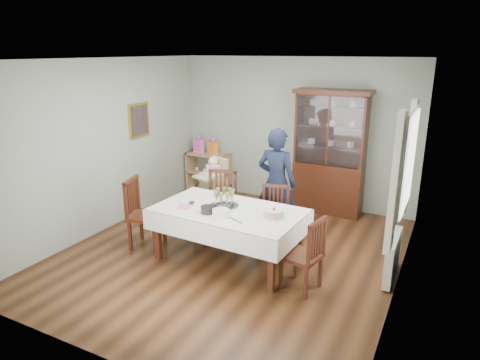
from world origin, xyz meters
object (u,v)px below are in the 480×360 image
Objects in this scene: chair_end_left at (146,226)px; birthday_cake at (274,214)px; gift_bag_pink at (199,144)px; china_cabinet at (330,151)px; sideboard at (208,172)px; chair_end_right at (302,268)px; champagne_tray at (224,201)px; chair_far_right at (273,231)px; chair_far_left at (220,218)px; dining_table at (229,235)px; high_chair at (214,196)px; woman at (276,183)px; gift_bag_orange at (213,147)px.

chair_end_left reaches higher than birthday_cake.
china_cabinet is at bearing -0.03° from gift_bag_pink.
sideboard is at bearing 134.81° from birthday_cake.
chair_end_right is (0.47, -2.72, -0.84)m from china_cabinet.
china_cabinet is at bearing 89.79° from birthday_cake.
chair_far_right is at bearing 49.55° from champagne_tray.
chair_end_right is (1.65, -0.89, -0.03)m from chair_far_left.
dining_table is 1.99× the size of chair_end_left.
champagne_tray is at bearing -51.32° from gift_bag_pink.
gift_bag_pink is at bearing 114.26° from chair_far_left.
high_chair is at bearing -112.99° from chair_end_right.
high_chair is (-1.16, 0.06, -0.42)m from woman.
china_cabinet is at bearing 41.60° from chair_far_left.
sideboard is at bearing -31.05° from woman.
gift_bag_pink is at bearing 137.33° from birthday_cake.
gift_bag_pink reaches higher than high_chair.
china_cabinet is 2.38m from gift_bag_orange.
chair_far_left reaches higher than birthday_cake.
champagne_tray is (-0.49, -0.58, 0.56)m from chair_far_right.
dining_table is at bearing -33.90° from champagne_tray.
gift_bag_orange is at bearing -122.33° from chair_end_right.
china_cabinet is at bearing -158.74° from chair_end_right.
chair_far_left is 1.43m from birthday_cake.
chair_far_right is at bearing -41.29° from gift_bag_orange.
high_chair reaches higher than chair_end_right.
woman is (0.74, 0.46, 0.55)m from chair_far_left.
china_cabinet is 2.89m from chair_end_right.
sideboard is 0.97× the size of chair_far_right.
china_cabinet is 2.71m from gift_bag_pink.
dining_table is 0.47m from champagne_tray.
chair_end_right is 0.76m from birthday_cake.
chair_end_left is at bearing -170.45° from champagne_tray.
birthday_cake is 0.85× the size of gift_bag_orange.
champagne_tray is at bearing -107.73° from china_cabinet.
chair_end_left is at bearing -74.71° from gift_bag_pink.
sideboard is at bearing -3.91° from chair_end_left.
gift_bag_pink is at bearing -119.20° from chair_end_right.
sideboard is at bearing 109.94° from chair_far_left.
chair_end_left is 1.10× the size of chair_end_right.
gift_bag_pink reaches higher than dining_table.
chair_end_right reaches higher than sideboard.
birthday_cake is at bearing -45.13° from chair_far_left.
champagne_tray is (-1.25, 0.31, 0.56)m from chair_end_right.
chair_end_left reaches higher than sideboard.
high_chair is (-0.42, 0.52, 0.13)m from chair_far_left.
high_chair is at bearing -31.82° from chair_end_left.
gift_bag_orange reaches higher than birthday_cake.
dining_table is 2.22× the size of chair_far_right.
china_cabinet is 1.46m from woman.
gift_bag_pink reaches higher than chair_end_left.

